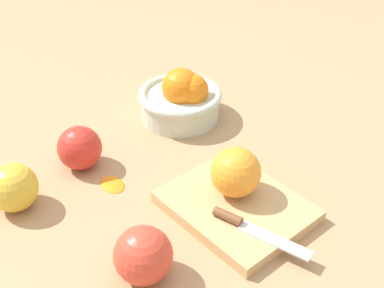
{
  "coord_description": "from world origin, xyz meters",
  "views": [
    {
      "loc": [
        0.43,
        -0.51,
        0.57
      ],
      "look_at": [
        -0.05,
        0.05,
        0.04
      ],
      "focal_mm": 50.0,
      "sensor_mm": 36.0,
      "label": 1
    }
  ],
  "objects_px": {
    "bowl": "(182,99)",
    "knife": "(247,226)",
    "orange_on_board": "(236,172)",
    "apple_front_left": "(13,187)",
    "apple_front_left_2": "(80,148)",
    "cutting_board": "(236,207)",
    "apple_front_right": "(143,255)"
  },
  "relations": [
    {
      "from": "knife",
      "to": "cutting_board",
      "type": "bearing_deg",
      "value": 142.43
    },
    {
      "from": "apple_front_right",
      "to": "knife",
      "type": "bearing_deg",
      "value": 67.06
    },
    {
      "from": "orange_on_board",
      "to": "apple_front_left",
      "type": "distance_m",
      "value": 0.34
    },
    {
      "from": "apple_front_right",
      "to": "bowl",
      "type": "bearing_deg",
      "value": 124.84
    },
    {
      "from": "bowl",
      "to": "apple_front_right",
      "type": "distance_m",
      "value": 0.4
    },
    {
      "from": "knife",
      "to": "apple_front_left",
      "type": "xyz_separation_m",
      "value": [
        -0.31,
        -0.18,
        0.01
      ]
    },
    {
      "from": "cutting_board",
      "to": "orange_on_board",
      "type": "relative_size",
      "value": 2.68
    },
    {
      "from": "bowl",
      "to": "apple_front_right",
      "type": "xyz_separation_m",
      "value": [
        0.23,
        -0.33,
        -0.0
      ]
    },
    {
      "from": "apple_front_left",
      "to": "apple_front_right",
      "type": "height_order",
      "value": "apple_front_right"
    },
    {
      "from": "bowl",
      "to": "apple_front_left_2",
      "type": "distance_m",
      "value": 0.23
    },
    {
      "from": "orange_on_board",
      "to": "apple_front_left_2",
      "type": "relative_size",
      "value": 1.03
    },
    {
      "from": "cutting_board",
      "to": "apple_front_left_2",
      "type": "distance_m",
      "value": 0.28
    },
    {
      "from": "cutting_board",
      "to": "apple_front_left_2",
      "type": "bearing_deg",
      "value": -162.89
    },
    {
      "from": "apple_front_left",
      "to": "apple_front_left_2",
      "type": "distance_m",
      "value": 0.13
    },
    {
      "from": "apple_front_left",
      "to": "apple_front_left_2",
      "type": "height_order",
      "value": "same"
    },
    {
      "from": "cutting_board",
      "to": "apple_front_left",
      "type": "xyz_separation_m",
      "value": [
        -0.27,
        -0.22,
        0.03
      ]
    },
    {
      "from": "bowl",
      "to": "cutting_board",
      "type": "distance_m",
      "value": 0.29
    },
    {
      "from": "orange_on_board",
      "to": "apple_front_left",
      "type": "xyz_separation_m",
      "value": [
        -0.25,
        -0.23,
        -0.02
      ]
    },
    {
      "from": "apple_front_right",
      "to": "apple_front_left_2",
      "type": "distance_m",
      "value": 0.27
    },
    {
      "from": "cutting_board",
      "to": "apple_front_right",
      "type": "xyz_separation_m",
      "value": [
        -0.02,
        -0.18,
        0.03
      ]
    },
    {
      "from": "bowl",
      "to": "apple_front_right",
      "type": "bearing_deg",
      "value": -55.16
    },
    {
      "from": "knife",
      "to": "apple_front_left_2",
      "type": "height_order",
      "value": "apple_front_left_2"
    },
    {
      "from": "knife",
      "to": "apple_front_left_2",
      "type": "xyz_separation_m",
      "value": [
        -0.32,
        -0.05,
        0.01
      ]
    },
    {
      "from": "knife",
      "to": "apple_front_right",
      "type": "distance_m",
      "value": 0.16
    },
    {
      "from": "apple_front_right",
      "to": "apple_front_left",
      "type": "bearing_deg",
      "value": -172.54
    },
    {
      "from": "apple_front_left",
      "to": "apple_front_right",
      "type": "relative_size",
      "value": 0.96
    },
    {
      "from": "cutting_board",
      "to": "knife",
      "type": "xyz_separation_m",
      "value": [
        0.05,
        -0.04,
        0.01
      ]
    },
    {
      "from": "bowl",
      "to": "apple_front_left",
      "type": "height_order",
      "value": "bowl"
    },
    {
      "from": "knife",
      "to": "apple_front_left_2",
      "type": "relative_size",
      "value": 2.06
    },
    {
      "from": "bowl",
      "to": "knife",
      "type": "distance_m",
      "value": 0.34
    },
    {
      "from": "cutting_board",
      "to": "bowl",
      "type": "bearing_deg",
      "value": 149.28
    },
    {
      "from": "knife",
      "to": "apple_front_left",
      "type": "bearing_deg",
      "value": -150.01
    }
  ]
}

